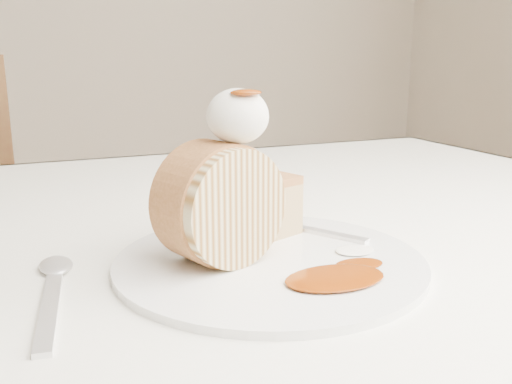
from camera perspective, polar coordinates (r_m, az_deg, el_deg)
name	(u,v)px	position (r m, az deg, el deg)	size (l,w,h in m)	color
table	(182,284)	(0.74, -7.44, -9.09)	(1.40, 0.90, 0.75)	white
plate	(270,262)	(0.54, 1.39, -6.99)	(0.29, 0.29, 0.01)	white
roulade_slice	(220,204)	(0.52, -3.58, -1.22)	(0.11, 0.11, 0.06)	beige
cake_chunk	(262,209)	(0.61, 0.57, -1.69)	(0.07, 0.06, 0.05)	#AC6E41
whipped_cream	(238,116)	(0.52, -1.84, 7.59)	(0.06, 0.06, 0.05)	white
caramel_drizzle	(246,85)	(0.50, -1.01, 10.63)	(0.03, 0.02, 0.01)	#752A04
caramel_pool	(335,278)	(0.50, 7.89, -8.48)	(0.09, 0.06, 0.00)	#752A04
fork	(314,231)	(0.62, 5.83, -3.88)	(0.02, 0.17, 0.00)	silver
spoon	(49,310)	(0.48, -19.97, -11.03)	(0.03, 0.18, 0.00)	silver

